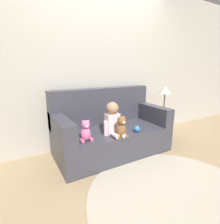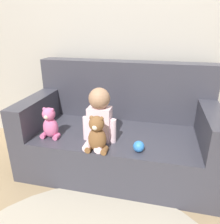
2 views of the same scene
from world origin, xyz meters
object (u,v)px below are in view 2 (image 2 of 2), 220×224
Objects in this scene: couch at (119,133)px; toy_ball at (139,146)px; plush_toy_side at (50,124)px; teddy_bear_brown at (97,135)px; person_baby at (99,117)px.

couch is 19.63× the size of toy_ball.
plush_toy_side is at bearing 175.61° from toy_ball.
couch is at bearing 79.43° from teddy_bear_brown.
plush_toy_side is 3.12× the size of toy_ball.
couch reaches higher than person_baby.
person_baby is (-0.11, -0.27, 0.26)m from couch.
teddy_bear_brown is 0.32m from toy_ball.
teddy_bear_brown is at bearing -100.57° from couch.
person_baby is 1.54× the size of teddy_bear_brown.
teddy_bear_brown reaches higher than toy_ball.
toy_ball is (0.33, -0.10, -0.16)m from person_baby.
toy_ball is (0.22, -0.37, 0.10)m from couch.
toy_ball is at bearing -17.29° from person_baby.
person_baby reaches higher than teddy_bear_brown.
couch is 0.63m from plush_toy_side.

